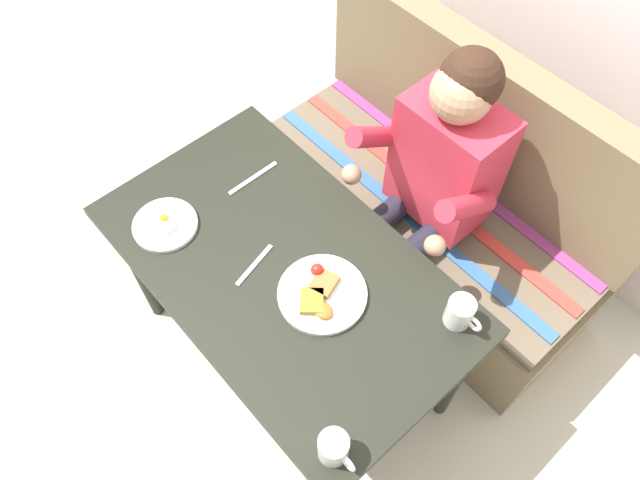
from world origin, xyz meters
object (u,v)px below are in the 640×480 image
Objects in this scene: table at (285,279)px; plate_eggs at (165,224)px; person at (432,176)px; plate_breakfast at (321,293)px; coffee_mug_second at (334,448)px; fork at (254,265)px; coffee_mug at (460,312)px; couch at (433,207)px; knife at (253,178)px.

table is 5.79× the size of plate_eggs.
plate_breakfast is (0.08, -0.57, 0.00)m from person.
coffee_mug_second is 0.69× the size of fork.
coffee_mug is 0.69× the size of fork.
couch reaches higher than fork.
fork is (-0.13, -0.66, -0.01)m from person.
person reaches higher than plate_eggs.
table is 0.18m from plate_breakfast.
couch is at bearing 90.00° from table.
plate_eggs is 1.76× the size of coffee_mug.
couch is 1.19× the size of person.
person is 0.53m from coffee_mug.
coffee_mug reaches higher than coffee_mug_second.
plate_eggs is 1.22× the size of fork.
knife is (-0.33, -0.62, 0.40)m from couch.
plate_eggs is at bearing -152.73° from table.
knife is (-0.48, 0.12, -0.01)m from plate_breakfast.
person is (0.07, -0.17, 0.41)m from couch.
plate_eggs reaches higher than knife.
couch reaches higher than coffee_mug_second.
coffee_mug_second is 0.61m from fork.
person is 0.67m from fork.
table is 0.83m from couch.
plate_breakfast is 2.26× the size of coffee_mug.
plate_eggs is 0.33m from knife.
plate_eggs is at bearing -110.87° from couch.
couch is 7.20× the size of knife.
coffee_mug is at bearing -39.27° from person.
fork is at bearing -94.15° from couch.
coffee_mug reaches higher than knife.
couch is at bearing 111.63° from person.
coffee_mug is at bearing 17.42° from fork.
person is at bearing 117.56° from coffee_mug_second.
person reaches higher than plate_breakfast.
couch is 0.45m from person.
coffee_mug is 0.63m from fork.
person reaches higher than coffee_mug.
plate_eggs is (-0.36, -0.19, 0.09)m from table.
person is 4.54× the size of plate_breakfast.
plate_breakfast is 0.40m from coffee_mug.
coffee_mug_second is 0.59× the size of knife.
knife reaches higher than table.
coffee_mug_second reaches higher than fork.
table is 10.17× the size of coffee_mug.
person is 10.27× the size of coffee_mug.
plate_breakfast reaches higher than table.
fork is at bearing -37.42° from knife.
plate_eggs is 1.04× the size of knife.
plate_breakfast reaches higher than knife.
knife is (-0.27, 0.21, 0.00)m from fork.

